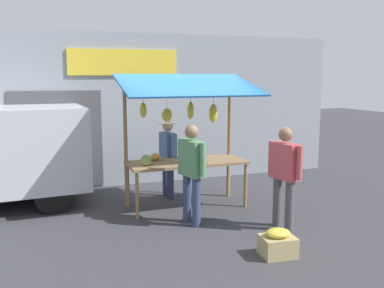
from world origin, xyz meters
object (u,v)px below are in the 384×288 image
shopper_in_grey_tee (284,170)px  market_stall (185,126)px  shopper_with_ponytail (192,167)px  vendor_with_sunhat (168,153)px  produce_crate_near (278,244)px

shopper_in_grey_tee → market_stall: bearing=19.9°
market_stall → shopper_with_ponytail: (0.22, 0.97, -0.56)m
shopper_in_grey_tee → shopper_with_ponytail: shopper_with_ponytail is taller
market_stall → vendor_with_sunhat: bearing=-81.5°
market_stall → shopper_in_grey_tee: bearing=123.8°
market_stall → shopper_with_ponytail: bearing=77.3°
market_stall → vendor_with_sunhat: 0.96m
market_stall → produce_crate_near: market_stall is taller
vendor_with_sunhat → produce_crate_near: (-0.55, 3.33, -0.74)m
produce_crate_near → market_stall: bearing=-80.3°
market_stall → produce_crate_near: (-0.45, 2.60, -1.36)m
market_stall → shopper_in_grey_tee: market_stall is taller
shopper_in_grey_tee → produce_crate_near: size_ratio=3.35×
market_stall → shopper_with_ponytail: market_stall is taller
produce_crate_near → shopper_with_ponytail: bearing=-67.8°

